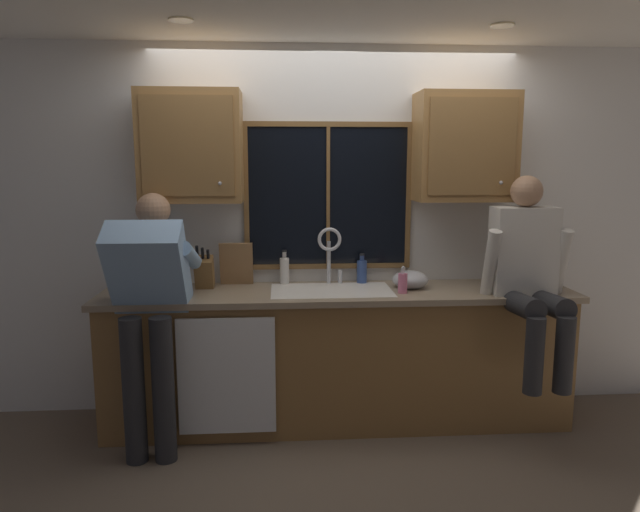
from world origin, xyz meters
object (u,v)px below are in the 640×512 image
at_px(mixing_bowl, 410,280).
at_px(bottle_tall_clear, 284,270).
at_px(person_sitting_on_counter, 529,268).
at_px(knife_block, 204,273).
at_px(cutting_board, 236,264).
at_px(bottle_green_glass, 362,271).
at_px(soap_dispenser, 403,283).
at_px(person_standing, 149,298).

bearing_deg(mixing_bowl, bottle_tall_clear, 168.08).
relative_size(person_sitting_on_counter, knife_block, 3.92).
distance_m(person_sitting_on_counter, cutting_board, 1.92).
distance_m(knife_block, cutting_board, 0.23).
distance_m(knife_block, bottle_green_glass, 1.09).
bearing_deg(cutting_board, bottle_green_glass, 0.35).
relative_size(cutting_board, soap_dispenser, 1.67).
xyz_separation_m(mixing_bowl, soap_dispenser, (-0.09, -0.16, 0.01)).
bearing_deg(bottle_green_glass, soap_dispenser, -56.71).
distance_m(person_standing, mixing_bowl, 1.70).
relative_size(mixing_bowl, soap_dispenser, 1.34).
bearing_deg(cutting_board, knife_block, -153.25).
xyz_separation_m(person_standing, mixing_bowl, (1.66, 0.37, 0.01)).
distance_m(mixing_bowl, soap_dispenser, 0.18).
xyz_separation_m(knife_block, bottle_green_glass, (1.08, 0.11, -0.02)).
distance_m(person_sitting_on_counter, soap_dispenser, 0.79).
relative_size(person_standing, bottle_green_glass, 7.56).
height_order(person_standing, bottle_green_glass, person_standing).
height_order(person_standing, knife_block, person_standing).
bearing_deg(person_standing, knife_block, 58.39).
xyz_separation_m(soap_dispenser, bottle_green_glass, (-0.22, 0.34, 0.02)).
bearing_deg(knife_block, bottle_tall_clear, 11.63).
bearing_deg(soap_dispenser, bottle_tall_clear, 156.22).
bearing_deg(bottle_tall_clear, cutting_board, -178.85).
bearing_deg(bottle_tall_clear, knife_block, -168.37).
distance_m(knife_block, soap_dispenser, 1.32).
relative_size(person_standing, cutting_board, 5.21).
xyz_separation_m(person_sitting_on_counter, knife_block, (-2.07, 0.38, -0.08)).
xyz_separation_m(person_sitting_on_counter, mixing_bowl, (-0.68, 0.32, -0.13)).
bearing_deg(mixing_bowl, knife_block, 177.18).
distance_m(person_standing, knife_block, 0.52).
relative_size(person_sitting_on_counter, bottle_tall_clear, 5.25).
height_order(person_sitting_on_counter, cutting_board, person_sitting_on_counter).
bearing_deg(knife_block, bottle_green_glass, 5.78).
bearing_deg(person_sitting_on_counter, cutting_board, 165.28).
bearing_deg(bottle_tall_clear, person_sitting_on_counter, -17.95).
bearing_deg(soap_dispenser, knife_block, 170.17).
height_order(person_standing, soap_dispenser, person_standing).
bearing_deg(person_standing, soap_dispenser, 7.67).
distance_m(cutting_board, bottle_green_glass, 0.88).
relative_size(person_standing, bottle_tall_clear, 6.56).
xyz_separation_m(knife_block, mixing_bowl, (1.39, -0.07, -0.05)).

